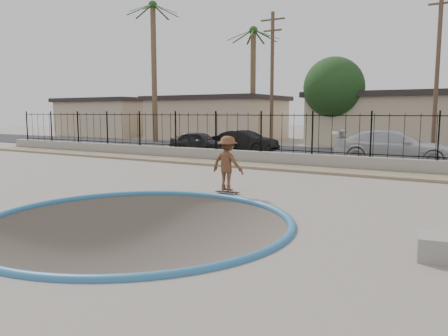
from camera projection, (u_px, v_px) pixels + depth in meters
ground at (323, 187)px, 20.90m from camera, size 120.00×120.00×2.20m
bowl_pit at (137, 222)px, 9.71m from camera, size 6.84×6.84×1.80m
coping_ring at (137, 222)px, 9.71m from camera, size 7.04×7.04×0.20m
rock_strip at (303, 169)px, 18.37m from camera, size 42.00×1.60×0.11m
retaining_wall at (312, 161)px, 19.28m from camera, size 42.00×0.45×0.60m
fence at (312, 134)px, 19.13m from camera, size 40.00×0.04×1.80m
street at (352, 155)px, 25.01m from camera, size 90.00×8.00×0.04m
house_west_far at (115, 117)px, 47.14m from camera, size 10.60×8.60×3.90m
house_west at (217, 117)px, 40.50m from camera, size 11.60×8.60×3.90m
house_center at (386, 118)px, 32.84m from camera, size 10.60×8.60×3.90m
palm_left at (154, 44)px, 35.24m from camera, size 2.30×2.30×11.30m
palm_mid at (253, 59)px, 35.23m from camera, size 2.30×2.30×9.30m
utility_pole_left at (272, 78)px, 29.18m from camera, size 1.70×0.24×9.00m
utility_pole_mid at (438, 66)px, 24.05m from camera, size 1.70×0.24×9.50m
street_tree_left at (334, 88)px, 31.12m from camera, size 4.32×4.32×6.36m
skater at (227, 167)px, 13.01m from camera, size 1.10×0.69×1.64m
skateboard at (227, 192)px, 13.11m from camera, size 0.74×0.31×0.06m
car_a at (200, 142)px, 26.38m from camera, size 3.79×1.78×1.25m
car_b at (245, 141)px, 26.22m from camera, size 4.01×1.45×1.31m
car_c at (394, 147)px, 20.38m from camera, size 5.59×2.67×1.57m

